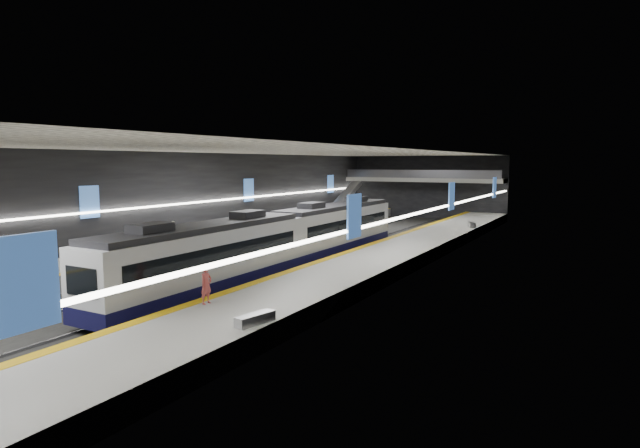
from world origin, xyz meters
The scene contains 24 objects.
ground centered at (0.00, 0.00, 0.00)m, with size 70.00×70.00×0.00m, color black.
ceiling centered at (0.00, 0.00, 8.00)m, with size 20.00×70.00×0.04m, color beige.
wall_left centered at (-10.00, 0.00, 4.00)m, with size 0.04×70.00×8.00m, color black.
wall_right centered at (10.00, 0.00, 4.00)m, with size 0.04×70.00×8.00m, color black.
wall_back centered at (0.00, 35.00, 4.00)m, with size 20.00×0.04×8.00m, color black.
platform_left centered at (-7.50, 0.00, 0.50)m, with size 5.00×70.00×1.00m, color slate.
tile_surface_left centered at (-7.50, 0.00, 1.01)m, with size 5.00×70.00×0.02m, color #A1A19D.
tactile_strip_left centered at (-5.30, 0.00, 1.02)m, with size 0.60×70.00×0.02m, color #DAA60B.
platform_right centered at (7.50, 0.00, 0.50)m, with size 5.00×70.00×1.00m, color slate.
tile_surface_right centered at (7.50, 0.00, 1.01)m, with size 5.00×70.00×0.02m, color #A1A19D.
tactile_strip_right centered at (5.30, 0.00, 1.02)m, with size 0.60×70.00×0.02m, color #DAA60B.
rails centered at (0.00, 0.00, 0.06)m, with size 6.52×70.00×0.12m.
train centered at (2.50, -3.13, 2.20)m, with size 2.69×30.04×3.60m.
ad_posters centered at (0.00, 1.00, 4.50)m, with size 19.94×53.50×2.20m.
cove_light_left centered at (-9.80, 0.00, 3.80)m, with size 0.25×68.60×0.12m, color white.
cove_light_right centered at (9.80, 0.00, 3.80)m, with size 0.25×68.60×0.12m, color white.
mezzanine_bridge centered at (0.00, 32.93, 5.04)m, with size 20.00×3.00×1.50m.
escalator centered at (-7.50, 26.00, 2.90)m, with size 1.20×8.00×0.60m, color #99999E.
bench_left_far centered at (-9.50, 7.59, 1.22)m, with size 0.49×1.76×0.43m, color #99999E.
bench_right_near centered at (9.50, -15.88, 1.21)m, with size 0.48×1.73×0.42m, color #99999E.
bench_right_far centered at (9.41, 19.40, 1.24)m, with size 0.55×1.98×0.48m, color #99999E.
passenger_right_a centered at (5.88, -14.49, 1.84)m, with size 0.61×0.40×1.68m, color #BD4A46.
passenger_left_a centered at (-6.67, -3.54, 1.96)m, with size 1.13×0.47×1.92m, color beige.
passenger_left_b centered at (-7.36, 0.59, 1.76)m, with size 0.99×0.57×1.53m, color #403F46.
Camera 1 is at (21.28, -32.04, 7.16)m, focal length 30.00 mm.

